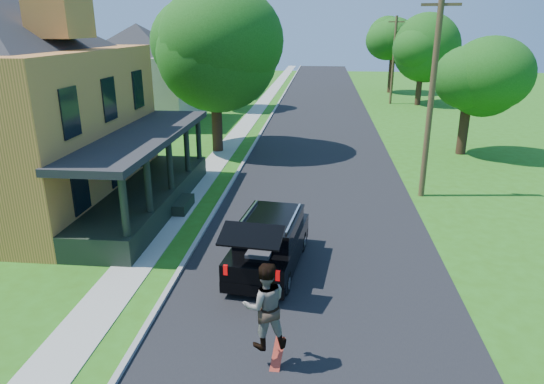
# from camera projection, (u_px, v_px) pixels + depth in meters

# --- Properties ---
(ground) EXTENTS (140.00, 140.00, 0.00)m
(ground) POSITION_uv_depth(u_px,v_px,m) (314.00, 295.00, 13.36)
(ground) COLOR #2C6013
(ground) RESTS_ON ground
(street) EXTENTS (8.00, 120.00, 0.02)m
(street) POSITION_uv_depth(u_px,v_px,m) (320.00, 137.00, 32.17)
(street) COLOR black
(street) RESTS_ON ground
(curb) EXTENTS (0.15, 120.00, 0.12)m
(curb) POSITION_uv_depth(u_px,v_px,m) (260.00, 136.00, 32.56)
(curb) COLOR gray
(curb) RESTS_ON ground
(sidewalk) EXTENTS (1.30, 120.00, 0.03)m
(sidewalk) POSITION_uv_depth(u_px,v_px,m) (237.00, 136.00, 32.71)
(sidewalk) COLOR #9E9E96
(sidewalk) RESTS_ON ground
(front_walk) EXTENTS (6.50, 1.20, 0.03)m
(front_walk) POSITION_uv_depth(u_px,v_px,m) (85.00, 206.00, 19.92)
(front_walk) COLOR #9E9E96
(front_walk) RESTS_ON ground
(neighbor_house_mid) EXTENTS (12.78, 12.78, 8.30)m
(neighbor_house_mid) POSITION_uv_depth(u_px,v_px,m) (139.00, 66.00, 35.87)
(neighbor_house_mid) COLOR #B3B19E
(neighbor_house_mid) RESTS_ON ground
(neighbor_house_far) EXTENTS (12.78, 12.78, 8.30)m
(neighbor_house_far) POSITION_uv_depth(u_px,v_px,m) (194.00, 54.00, 50.92)
(neighbor_house_far) COLOR #B3B19E
(neighbor_house_far) RESTS_ON ground
(black_suv) EXTENTS (2.25, 4.77, 2.14)m
(black_suv) POSITION_uv_depth(u_px,v_px,m) (269.00, 243.00, 14.64)
(black_suv) COLOR black
(black_suv) RESTS_ON ground
(skateboarder) EXTENTS (1.11, 0.97, 1.95)m
(skateboarder) POSITION_uv_depth(u_px,v_px,m) (265.00, 306.00, 10.15)
(skateboarder) COLOR black
(skateboarder) RESTS_ON ground
(skateboard) EXTENTS (0.32, 0.52, 0.69)m
(skateboard) POSITION_uv_depth(u_px,v_px,m) (277.00, 357.00, 10.49)
(skateboard) COLOR #A41F0E
(skateboard) RESTS_ON ground
(tree_left_mid) EXTENTS (6.97, 6.75, 9.93)m
(tree_left_mid) POSITION_uv_depth(u_px,v_px,m) (213.00, 37.00, 26.70)
(tree_left_mid) COLOR black
(tree_left_mid) RESTS_ON ground
(tree_left_far) EXTENTS (5.54, 5.25, 7.19)m
(tree_left_far) POSITION_uv_depth(u_px,v_px,m) (228.00, 53.00, 41.65)
(tree_left_far) COLOR black
(tree_left_far) RESTS_ON ground
(tree_right_near) EXTENTS (4.88, 4.70, 7.17)m
(tree_right_near) POSITION_uv_depth(u_px,v_px,m) (470.00, 72.00, 26.66)
(tree_right_near) COLOR black
(tree_right_near) RESTS_ON ground
(tree_right_mid) EXTENTS (7.00, 6.83, 8.66)m
(tree_right_mid) POSITION_uv_depth(u_px,v_px,m) (423.00, 43.00, 43.62)
(tree_right_mid) COLOR black
(tree_right_mid) RESTS_ON ground
(tree_right_far) EXTENTS (5.53, 5.28, 8.71)m
(tree_right_far) POSITION_uv_depth(u_px,v_px,m) (394.00, 36.00, 51.96)
(tree_right_far) COLOR black
(tree_right_far) RESTS_ON ground
(utility_pole_near) EXTENTS (1.51, 0.37, 8.38)m
(utility_pole_near) POSITION_uv_depth(u_px,v_px,m) (432.00, 96.00, 19.78)
(utility_pole_near) COLOR #402E1D
(utility_pole_near) RESTS_ON ground
(utility_pole_far) EXTENTS (1.42, 0.51, 7.90)m
(utility_pole_far) POSITION_uv_depth(u_px,v_px,m) (394.00, 59.00, 44.74)
(utility_pole_far) COLOR #402E1D
(utility_pole_far) RESTS_ON ground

